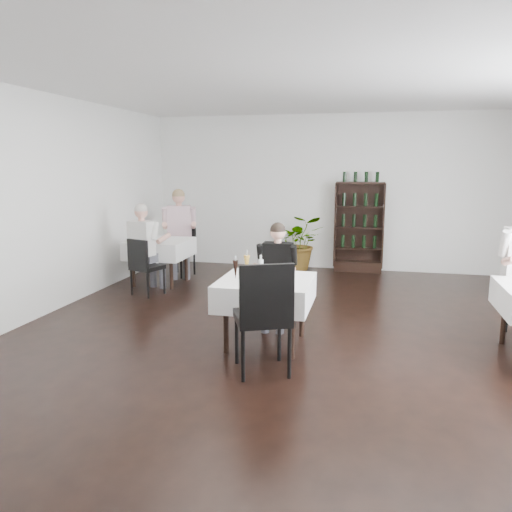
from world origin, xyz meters
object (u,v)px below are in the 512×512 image
(diner_main, at_px, (277,267))
(main_table, at_px, (266,292))
(potted_tree, at_px, (299,242))
(wine_shelf, at_px, (359,228))

(diner_main, bearing_deg, main_table, -89.75)
(main_table, xyz_separation_m, potted_tree, (-0.24, 4.20, -0.08))
(main_table, distance_m, potted_tree, 4.21)
(wine_shelf, bearing_deg, main_table, -101.78)
(wine_shelf, bearing_deg, potted_tree, -174.25)
(potted_tree, bearing_deg, diner_main, -86.23)
(wine_shelf, relative_size, main_table, 1.70)
(wine_shelf, distance_m, main_table, 4.41)
(diner_main, bearing_deg, potted_tree, 93.77)
(potted_tree, height_order, diner_main, diner_main)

